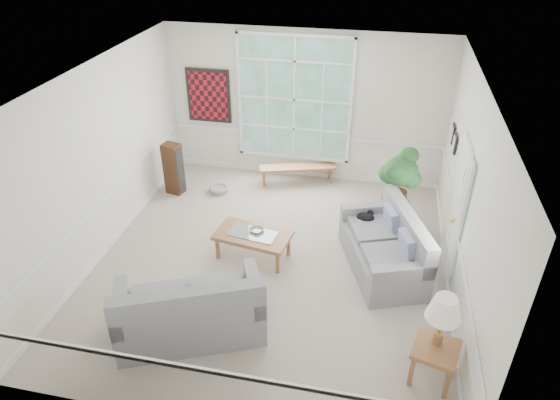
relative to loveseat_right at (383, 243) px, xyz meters
The scene contains 24 objects.
floor 1.80m from the loveseat_right, behind, with size 5.50×6.00×0.01m, color #A5998C.
ceiling 3.06m from the loveseat_right, behind, with size 5.50×6.00×0.02m, color white.
wall_back 3.44m from the loveseat_right, 121.61° to the left, with size 5.50×0.02×3.00m, color silver.
wall_front 3.77m from the loveseat_right, 118.34° to the right, with size 5.50×0.02×3.00m, color silver.
wall_left 4.59m from the loveseat_right, behind, with size 0.02×6.00×3.00m, color silver.
wall_right 1.46m from the loveseat_right, 10.89° to the right, with size 0.02×6.00×3.00m, color silver.
window_back 3.56m from the loveseat_right, 124.86° to the left, with size 2.30×0.08×2.40m, color white.
entry_door 1.21m from the loveseat_right, 22.23° to the left, with size 0.08×0.90×2.10m, color white.
door_sidelight 1.21m from the loveseat_right, 12.99° to the right, with size 0.08×0.26×1.90m, color white.
wall_art 4.73m from the loveseat_right, 143.16° to the left, with size 0.90×0.06×1.10m, color maroon.
wall_frame_near 2.13m from the loveseat_right, 57.60° to the left, with size 0.04×0.26×0.32m, color black.
wall_frame_far 2.43m from the loveseat_right, 63.23° to the left, with size 0.04×0.26×0.32m, color black.
loveseat_right is the anchor object (origin of this frame).
loveseat_front 3.08m from the loveseat_right, 142.59° to the right, with size 1.89×0.98×1.02m, color gray.
coffee_table 2.06m from the loveseat_right, behind, with size 1.18×0.65×0.44m, color brown.
pewter_bowl 2.00m from the loveseat_right, behind, with size 0.27×0.27×0.07m, color gray.
window_bench 3.04m from the loveseat_right, 125.93° to the left, with size 1.54×0.30×0.36m, color brown.
end_table 1.27m from the loveseat_right, 81.19° to the left, with size 0.48×0.48×0.48m, color brown.
houseplant 1.31m from the loveseat_right, 81.46° to the left, with size 0.62×0.62×1.06m, color #245427, non-canonical shape.
side_table 2.14m from the loveseat_right, 71.51° to the right, with size 0.52×0.52×0.53m, color brown.
table_lamp 2.09m from the loveseat_right, 70.74° to the right, with size 0.41×0.41×0.71m, color white, non-canonical shape.
pet_bed 3.70m from the loveseat_right, 151.83° to the left, with size 0.39×0.39×0.11m, color gray.
floor_speaker 4.36m from the loveseat_right, 158.94° to the left, with size 0.32×0.25×1.03m, color #382011.
cat 0.64m from the loveseat_right, 119.67° to the left, with size 0.29×0.21×0.14m, color black.
Camera 1 is at (1.45, -6.18, 5.04)m, focal length 32.00 mm.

